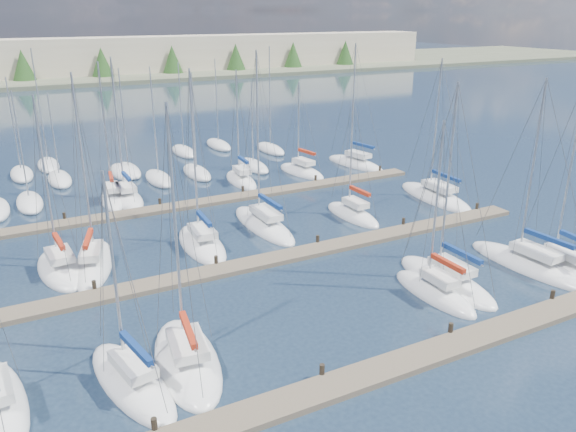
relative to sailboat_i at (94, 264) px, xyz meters
name	(u,v)px	position (x,y,z in m)	size (l,w,h in m)	color
ground	(130,140)	(11.38, 39.17, -0.19)	(400.00, 400.00, 0.00)	#233346
dock_near	(401,364)	(11.38, -18.82, -0.04)	(44.00, 1.93, 1.10)	#6B5E4C
dock_mid	(275,259)	(11.38, -4.82, -0.04)	(44.00, 1.93, 1.10)	#6B5E4C
dock_far	(206,202)	(11.38, 9.18, -0.04)	(44.00, 1.93, 1.10)	#6B5E4C
sailboat_i	(94,264)	(0.00, 0.00, 0.00)	(4.56, 8.67, 13.67)	white
sailboat_k	(264,225)	(13.51, 1.51, -0.01)	(2.69, 9.68, 14.50)	white
sailboat_e	(446,281)	(19.60, -13.00, -0.01)	(2.71, 8.41, 13.37)	white
sailboat_j	(202,244)	(7.74, 0.05, -0.01)	(3.27, 8.21, 13.56)	white
sailboat_g	(561,266)	(28.06, -14.99, -0.01)	(3.65, 8.33, 13.52)	white
sailboat_q	(302,172)	(23.97, 14.07, -0.02)	(3.48, 7.27, 10.43)	white
sailboat_h	(61,269)	(-2.10, 0.32, -0.01)	(3.28, 7.46, 12.40)	white
sailboat_l	(353,215)	(21.23, 0.13, -0.01)	(2.42, 6.84, 10.64)	white
sailboat_f	(528,265)	(26.26, -13.78, -0.02)	(3.24, 9.54, 13.33)	white
sailboat_n	(113,198)	(4.09, 14.08, 0.01)	(3.14, 7.41, 13.14)	white
sailboat_o	(127,198)	(5.19, 13.55, 0.00)	(2.64, 7.16, 13.53)	white
sailboat_b	(132,382)	(-0.70, -14.14, -0.02)	(3.83, 8.13, 10.99)	white
sailboat_m	(435,197)	(30.79, 0.66, -0.02)	(3.68, 9.90, 13.33)	white
sailboat_d	(434,293)	(17.82, -13.93, 0.00)	(2.17, 6.82, 11.47)	white
sailboat_p	(241,180)	(16.89, 14.04, 0.00)	(2.76, 6.97, 11.86)	white
sailboat_r	(355,164)	(30.97, 14.12, -0.01)	(3.88, 8.85, 13.98)	white
sailboat_c	(187,360)	(2.13, -13.69, -0.01)	(4.06, 8.45, 13.54)	white
distant_boats	(124,170)	(7.03, 22.93, 0.10)	(36.93, 20.75, 13.30)	#9EA0A5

